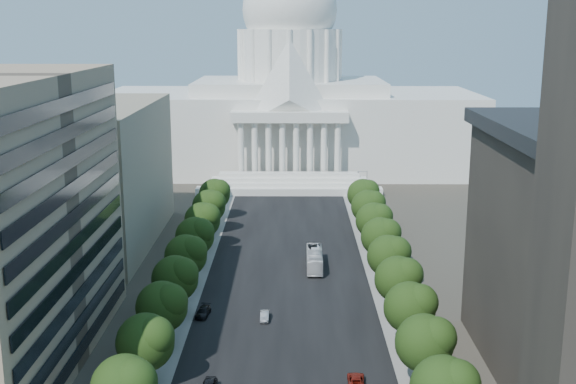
{
  "coord_description": "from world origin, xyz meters",
  "views": [
    {
      "loc": [
        1.02,
        -50.16,
        45.97
      ],
      "look_at": [
        0.13,
        81.84,
        15.54
      ],
      "focal_mm": 45.0,
      "sensor_mm": 36.0,
      "label": 1
    }
  ],
  "objects_px": {
    "car_silver": "(265,316)",
    "car_red": "(356,381)",
    "car_dark_b": "(203,312)",
    "city_bus": "(314,259)"
  },
  "relations": [
    {
      "from": "car_silver",
      "to": "car_dark_b",
      "type": "relative_size",
      "value": 0.83
    },
    {
      "from": "car_silver",
      "to": "car_dark_b",
      "type": "distance_m",
      "value": 10.16
    },
    {
      "from": "car_red",
      "to": "city_bus",
      "type": "height_order",
      "value": "city_bus"
    },
    {
      "from": "city_bus",
      "to": "car_red",
      "type": "bearing_deg",
      "value": -84.43
    },
    {
      "from": "car_silver",
      "to": "car_red",
      "type": "relative_size",
      "value": 0.81
    },
    {
      "from": "car_silver",
      "to": "car_red",
      "type": "xyz_separation_m",
      "value": [
        12.81,
        -21.51,
        0.03
      ]
    },
    {
      "from": "car_silver",
      "to": "car_red",
      "type": "height_order",
      "value": "car_red"
    },
    {
      "from": "car_dark_b",
      "to": "city_bus",
      "type": "xyz_separation_m",
      "value": [
        18.77,
        23.95,
        1.1
      ]
    },
    {
      "from": "car_red",
      "to": "city_bus",
      "type": "relative_size",
      "value": 0.38
    },
    {
      "from": "car_silver",
      "to": "car_dark_b",
      "type": "xyz_separation_m",
      "value": [
        -10.04,
        1.55,
        0.04
      ]
    }
  ]
}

